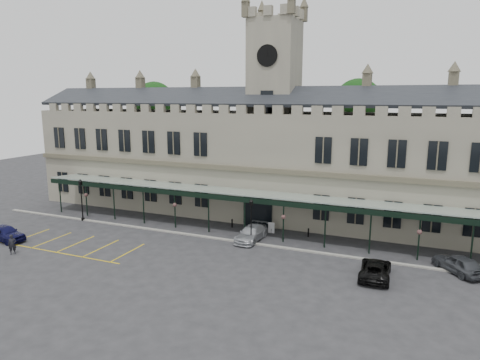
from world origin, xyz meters
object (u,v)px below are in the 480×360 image
at_px(car_van, 375,269).
at_px(car_taxi, 251,233).
at_px(clock_tower, 274,102).
at_px(lamp_post_mid, 251,217).
at_px(sign_board, 271,228).
at_px(car_right_a, 458,264).
at_px(station_building, 273,161).
at_px(lamp_post_left, 81,196).
at_px(traffic_cone, 375,274).
at_px(car_left_a, 5,233).
at_px(person_a, 12,244).

bearing_deg(car_van, car_taxi, -21.70).
bearing_deg(clock_tower, lamp_post_mid, -82.55).
relative_size(lamp_post_mid, sign_board, 3.92).
distance_m(clock_tower, car_right_a, 24.96).
xyz_separation_m(station_building, lamp_post_left, (-19.03, -10.48, -3.62)).
bearing_deg(sign_board, lamp_post_mid, -104.66).
bearing_deg(lamp_post_left, lamp_post_mid, -0.13).
distance_m(lamp_post_mid, traffic_cone, 12.34).
xyz_separation_m(sign_board, car_right_a, (16.92, -3.78, 0.21)).
bearing_deg(car_taxi, car_left_a, -154.59).
bearing_deg(traffic_cone, person_a, -166.80).
height_order(lamp_post_mid, sign_board, lamp_post_mid).
height_order(station_building, traffic_cone, station_building).
xyz_separation_m(traffic_cone, sign_board, (-10.91, 7.47, 0.20)).
bearing_deg(lamp_post_left, traffic_cone, -6.37).
bearing_deg(clock_tower, car_van, -47.01).
bearing_deg(sign_board, lamp_post_left, -174.20).
bearing_deg(traffic_cone, car_right_a, 31.52).
xyz_separation_m(car_taxi, person_a, (-18.18, -11.65, 0.20)).
xyz_separation_m(lamp_post_mid, person_a, (-18.57, -10.61, -1.73)).
height_order(clock_tower, car_right_a, clock_tower).
bearing_deg(car_taxi, car_van, -17.53).
xyz_separation_m(lamp_post_left, car_right_a, (38.03, 0.11, -2.09)).
height_order(traffic_cone, car_left_a, car_left_a).
bearing_deg(person_a, lamp_post_mid, -19.60).
height_order(station_building, person_a, station_building).
distance_m(lamp_post_mid, car_right_a, 17.71).
bearing_deg(person_a, station_building, 1.55).
height_order(sign_board, person_a, person_a).
relative_size(car_left_a, car_taxi, 0.94).
bearing_deg(station_building, lamp_post_left, -151.16).
bearing_deg(sign_board, car_right_a, -17.26).
xyz_separation_m(traffic_cone, car_taxi, (-11.99, 4.57, 0.35)).
xyz_separation_m(lamp_post_left, lamp_post_mid, (20.42, -0.05, -0.21)).
bearing_deg(clock_tower, lamp_post_left, -150.96).
height_order(car_left_a, car_right_a, car_left_a).
height_order(clock_tower, person_a, clock_tower).
height_order(lamp_post_mid, person_a, lamp_post_mid).
distance_m(lamp_post_left, lamp_post_mid, 20.42).
distance_m(station_building, sign_board, 9.09).
xyz_separation_m(lamp_post_mid, traffic_cone, (11.60, -3.53, -2.29)).
distance_m(traffic_cone, sign_board, 13.22).
distance_m(lamp_post_mid, car_van, 12.24).
bearing_deg(lamp_post_mid, sign_board, 80.00).
distance_m(lamp_post_left, sign_board, 21.59).
distance_m(clock_tower, lamp_post_mid, 14.97).
height_order(lamp_post_left, traffic_cone, lamp_post_left).
height_order(lamp_post_left, car_right_a, lamp_post_left).
bearing_deg(station_building, person_a, -129.12).
xyz_separation_m(station_building, car_right_a, (19.00, -10.37, -5.71)).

